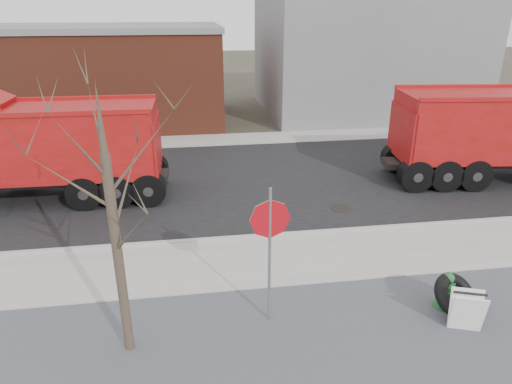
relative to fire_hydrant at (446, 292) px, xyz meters
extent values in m
plane|color=#383328|center=(-3.59, 2.26, -0.41)|extent=(120.00, 120.00, 0.00)
cube|color=slate|center=(-3.59, -1.24, -0.39)|extent=(60.00, 5.00, 0.03)
cube|color=#9E9B93|center=(-3.59, 2.51, -0.38)|extent=(60.00, 2.50, 0.06)
cube|color=#9E9B93|center=(-3.59, 3.81, -0.35)|extent=(60.00, 0.15, 0.11)
cube|color=black|center=(-3.59, 8.56, -0.40)|extent=(60.00, 9.40, 0.02)
cube|color=#9E9B93|center=(-3.59, 14.26, -0.38)|extent=(60.00, 2.00, 0.06)
cube|color=gray|center=(5.41, 20.26, 3.59)|extent=(12.00, 10.00, 8.00)
cube|color=brown|center=(-13.59, 19.26, 2.09)|extent=(20.00, 8.00, 5.00)
cube|color=gray|center=(-13.59, 19.26, 4.74)|extent=(20.20, 8.20, 0.30)
cylinder|color=#382D23|center=(-6.79, -0.34, 1.59)|extent=(0.18, 0.18, 4.00)
cone|color=#382D23|center=(-6.79, -0.34, 4.19)|extent=(0.14, 0.14, 1.20)
cylinder|color=#2A6F34|center=(0.00, 0.01, -0.38)|extent=(0.47, 0.47, 0.06)
cylinder|color=#2A6F34|center=(0.00, 0.01, -0.05)|extent=(0.25, 0.25, 0.64)
cylinder|color=#2A6F34|center=(0.00, 0.01, 0.24)|extent=(0.32, 0.32, 0.05)
sphere|color=#2A6F34|center=(0.00, 0.01, 0.34)|extent=(0.26, 0.26, 0.26)
cylinder|color=#2A6F34|center=(0.00, 0.01, 0.45)|extent=(0.05, 0.05, 0.06)
cylinder|color=#2A6F34|center=(-0.17, 0.07, 0.04)|extent=(0.16, 0.16, 0.12)
cylinder|color=#2A6F34|center=(0.17, -0.06, 0.04)|extent=(0.16, 0.16, 0.12)
cylinder|color=#2A6F34|center=(-0.06, -0.16, 0.02)|extent=(0.20, 0.18, 0.16)
torus|color=black|center=(0.07, -0.23, 0.05)|extent=(1.34, 1.30, 0.91)
cylinder|color=gray|center=(-3.94, 0.14, 1.11)|extent=(0.07, 0.07, 3.04)
cylinder|color=#B00C15|center=(-3.94, 0.14, 1.98)|extent=(0.83, 0.10, 0.83)
cube|color=white|center=(-0.04, -0.88, 0.06)|extent=(0.68, 0.42, 0.88)
cube|color=white|center=(0.03, -0.71, 0.06)|extent=(0.68, 0.42, 0.88)
cube|color=black|center=(-0.01, -0.79, 0.49)|extent=(0.62, 0.25, 0.04)
cube|color=black|center=(6.34, 7.20, 0.30)|extent=(9.15, 1.91, 0.23)
cube|color=#AD0E16|center=(4.96, 7.35, 1.74)|extent=(5.57, 3.11, 2.34)
cylinder|color=black|center=(3.80, 8.51, 0.20)|extent=(1.20, 0.44, 1.17)
cylinder|color=black|center=(3.58, 6.48, 0.20)|extent=(1.20, 0.44, 1.17)
cube|color=black|center=(-10.44, 7.71, 0.28)|extent=(8.41, 0.99, 0.23)
cube|color=#AD0E16|center=(-9.10, 7.70, 1.67)|extent=(5.17, 2.52, 2.26)
cylinder|color=silver|center=(-11.02, 6.74, 2.03)|extent=(0.15, 0.15, 2.47)
cylinder|color=black|center=(-7.88, 6.70, 0.18)|extent=(1.13, 0.32, 1.13)
cylinder|color=black|center=(-7.86, 8.68, 0.18)|extent=(1.13, 0.32, 1.13)
camera|label=1|loc=(-5.38, -7.73, 5.85)|focal=32.00mm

